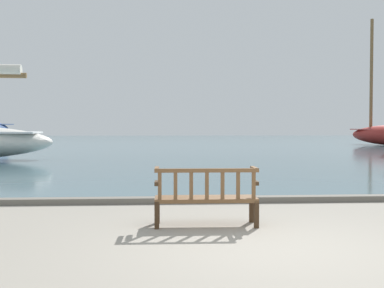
{
  "coord_description": "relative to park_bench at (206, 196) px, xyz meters",
  "views": [
    {
      "loc": [
        -1.37,
        -5.96,
        1.54
      ],
      "look_at": [
        -0.33,
        10.0,
        1.0
      ],
      "focal_mm": 45.0,
      "sensor_mm": 36.0,
      "label": 1
    }
  ],
  "objects": [
    {
      "name": "ground_plane",
      "position": [
        0.67,
        -1.51,
        -0.47
      ],
      "size": [
        160.0,
        160.0,
        0.0
      ],
      "primitive_type": "plane",
      "color": "gray"
    },
    {
      "name": "harbor_water",
      "position": [
        0.67,
        42.49,
        -0.43
      ],
      "size": [
        100.0,
        80.0,
        0.08
      ],
      "primitive_type": "cube",
      "color": "#476670",
      "rests_on": "ground"
    },
    {
      "name": "quay_edge_kerb",
      "position": [
        0.67,
        2.34,
        -0.41
      ],
      "size": [
        40.0,
        0.3,
        0.12
      ],
      "primitive_type": "cube",
      "color": "slate",
      "rests_on": "ground"
    },
    {
      "name": "park_bench",
      "position": [
        0.0,
        0.0,
        0.0
      ],
      "size": [
        1.61,
        0.55,
        0.92
      ],
      "color": "#3D2A19",
      "rests_on": "ground"
    }
  ]
}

